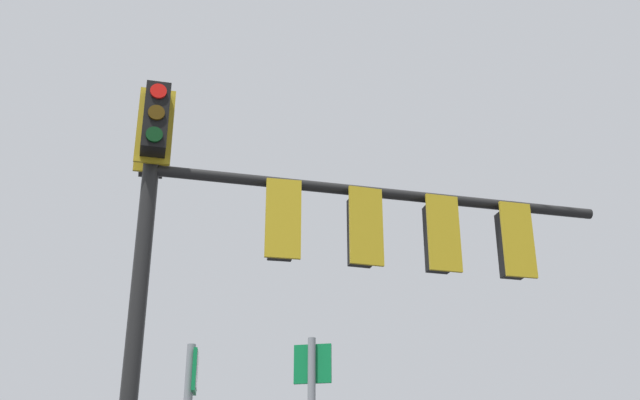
# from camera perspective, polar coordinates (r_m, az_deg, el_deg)

# --- Properties ---
(signal_mast_assembly) EXTENTS (6.11, 2.08, 6.63)m
(signal_mast_assembly) POSITION_cam_1_polar(r_m,az_deg,el_deg) (9.66, -2.50, -2.73)
(signal_mast_assembly) COLOR black
(signal_mast_assembly) RESTS_ON ground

